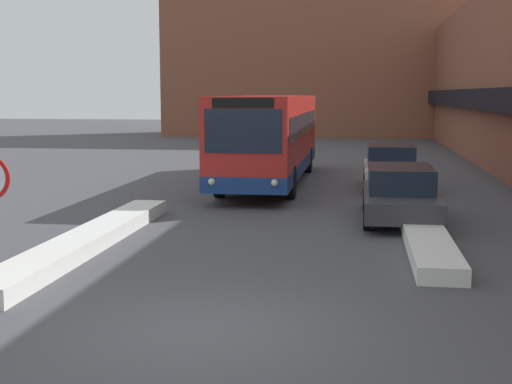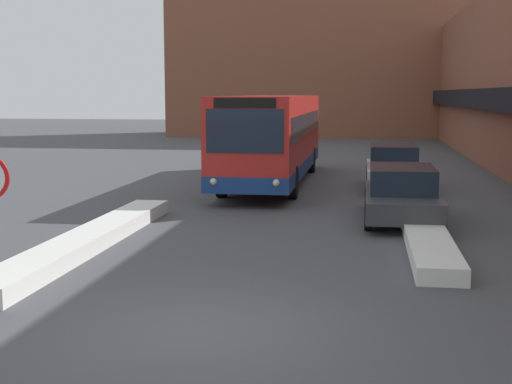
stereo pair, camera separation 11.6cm
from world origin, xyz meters
name	(u,v)px [view 1 (the left image)]	position (x,y,z in m)	size (l,w,h in m)	color
ground_plane	(202,330)	(0.00, 0.00, 0.00)	(160.00, 160.00, 0.00)	#47474C
building_backdrop_far	(334,48)	(0.00, 47.87, 6.88)	(26.00, 8.00, 13.76)	brown
snow_bank_left	(89,239)	(-3.60, 4.98, 0.17)	(0.90, 9.18, 0.34)	silver
snow_bank_right	(424,233)	(3.60, 6.72, 0.16)	(0.90, 7.93, 0.33)	silver
city_bus	(270,136)	(-1.11, 16.49, 1.74)	(2.54, 12.45, 3.20)	red
parked_car_front	(400,193)	(3.20, 9.29, 0.71)	(1.89, 4.69, 1.40)	#38383D
parked_car_middle	(390,167)	(3.20, 15.41, 0.77)	(1.80, 4.62, 1.54)	silver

